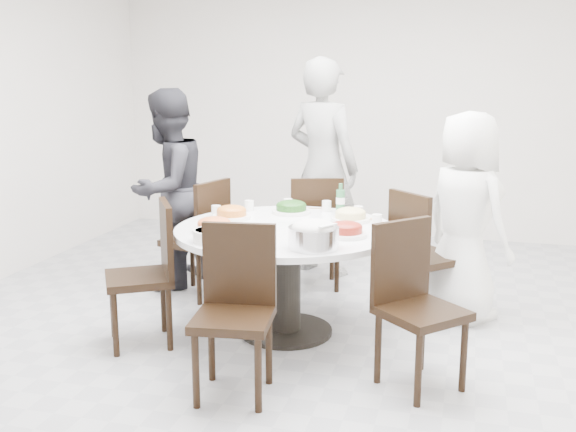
% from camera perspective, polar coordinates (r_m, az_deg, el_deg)
% --- Properties ---
extents(floor, '(6.00, 6.00, 0.01)m').
position_cam_1_polar(floor, '(4.77, 3.30, -9.78)').
color(floor, '#A8A8AC').
rests_on(floor, ground).
extents(wall_back, '(6.00, 0.01, 2.80)m').
position_cam_1_polar(wall_back, '(7.40, 8.33, 9.10)').
color(wall_back, silver).
rests_on(wall_back, ground).
extents(wall_front, '(6.00, 0.01, 2.80)m').
position_cam_1_polar(wall_front, '(1.65, -18.25, -1.89)').
color(wall_front, silver).
rests_on(wall_front, ground).
extents(dining_table, '(1.50, 1.50, 0.75)m').
position_cam_1_polar(dining_table, '(4.63, -0.16, -5.52)').
color(dining_table, white).
rests_on(dining_table, floor).
extents(chair_ne, '(0.59, 0.59, 0.95)m').
position_cam_1_polar(chair_ne, '(5.00, 11.76, -3.24)').
color(chair_ne, black).
rests_on(chair_ne, floor).
extents(chair_n, '(0.53, 0.53, 0.95)m').
position_cam_1_polar(chair_n, '(5.61, 2.26, -1.30)').
color(chair_n, black).
rests_on(chair_n, floor).
extents(chair_nw, '(0.52, 0.52, 0.95)m').
position_cam_1_polar(chair_nw, '(5.43, -7.91, -1.86)').
color(chair_nw, black).
rests_on(chair_nw, floor).
extents(chair_sw, '(0.58, 0.58, 0.95)m').
position_cam_1_polar(chair_sw, '(4.53, -12.54, -4.90)').
color(chair_sw, black).
rests_on(chair_sw, floor).
extents(chair_s, '(0.47, 0.47, 0.95)m').
position_cam_1_polar(chair_s, '(3.74, -4.69, -8.35)').
color(chair_s, black).
rests_on(chair_s, floor).
extents(chair_se, '(0.59, 0.59, 0.95)m').
position_cam_1_polar(chair_se, '(3.89, 11.29, -7.69)').
color(chair_se, black).
rests_on(chair_se, floor).
extents(diner_right, '(0.87, 0.85, 1.51)m').
position_cam_1_polar(diner_right, '(5.00, 14.80, -0.08)').
color(diner_right, white).
rests_on(diner_right, floor).
extents(diner_middle, '(0.81, 0.68, 1.90)m').
position_cam_1_polar(diner_middle, '(5.93, 2.95, 4.12)').
color(diner_middle, black).
rests_on(diner_middle, floor).
extents(diner_left, '(0.77, 0.91, 1.65)m').
position_cam_1_polar(diner_left, '(5.65, -10.16, 2.22)').
color(diner_left, black).
rests_on(diner_left, floor).
extents(dish_greens, '(0.29, 0.29, 0.07)m').
position_cam_1_polar(dish_greens, '(4.98, 0.27, 0.64)').
color(dish_greens, white).
rests_on(dish_greens, dining_table).
extents(dish_pale, '(0.28, 0.28, 0.07)m').
position_cam_1_polar(dish_pale, '(4.74, 5.32, -0.00)').
color(dish_pale, white).
rests_on(dish_pale, dining_table).
extents(dish_orange, '(0.27, 0.27, 0.07)m').
position_cam_1_polar(dish_orange, '(4.81, -4.80, 0.20)').
color(dish_orange, white).
rests_on(dish_orange, dining_table).
extents(dish_redbrown, '(0.27, 0.27, 0.07)m').
position_cam_1_polar(dish_redbrown, '(4.30, 4.92, -1.28)').
color(dish_redbrown, white).
rests_on(dish_redbrown, dining_table).
extents(dish_tofu, '(0.28, 0.28, 0.07)m').
position_cam_1_polar(dish_tofu, '(4.43, -6.27, -0.88)').
color(dish_tofu, white).
rests_on(dish_tofu, dining_table).
extents(rice_bowl, '(0.30, 0.30, 0.13)m').
position_cam_1_polar(rice_bowl, '(4.00, 2.17, -1.84)').
color(rice_bowl, silver).
rests_on(rice_bowl, dining_table).
extents(soup_bowl, '(0.25, 0.25, 0.08)m').
position_cam_1_polar(soup_bowl, '(4.18, -6.37, -1.65)').
color(soup_bowl, white).
rests_on(soup_bowl, dining_table).
extents(beverage_bottle, '(0.06, 0.06, 0.23)m').
position_cam_1_polar(beverage_bottle, '(4.97, 4.47, 1.48)').
color(beverage_bottle, '#2A6A3D').
rests_on(beverage_bottle, dining_table).
extents(tea_cups, '(0.07, 0.07, 0.08)m').
position_cam_1_polar(tea_cups, '(5.10, 1.52, 0.95)').
color(tea_cups, white).
rests_on(tea_cups, dining_table).
extents(chopsticks, '(0.24, 0.04, 0.01)m').
position_cam_1_polar(chopsticks, '(5.16, 1.45, 0.71)').
color(chopsticks, tan).
rests_on(chopsticks, dining_table).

